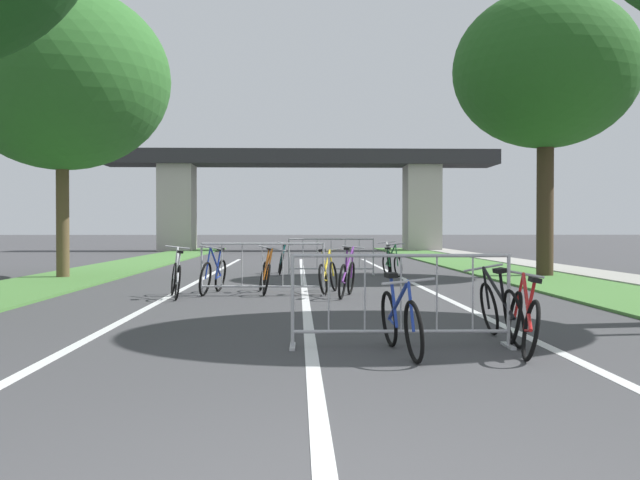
% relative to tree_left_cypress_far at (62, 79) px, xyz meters
% --- Properties ---
extents(grass_verge_left, '(2.67, 48.66, 0.05)m').
position_rel_tree_left_cypress_far_xyz_m(grass_verge_left, '(0.21, 3.68, -5.27)').
color(grass_verge_left, '#477A38').
rests_on(grass_verge_left, ground).
extents(grass_verge_right, '(2.67, 48.66, 0.05)m').
position_rel_tree_left_cypress_far_xyz_m(grass_verge_right, '(12.58, 3.68, -5.27)').
color(grass_verge_right, '#477A38').
rests_on(grass_verge_right, ground).
extents(sidewalk_path_right, '(1.62, 48.66, 0.08)m').
position_rel_tree_left_cypress_far_xyz_m(sidewalk_path_right, '(14.72, 3.68, -5.26)').
color(sidewalk_path_right, '#9E9B93').
rests_on(sidewalk_path_right, ground).
extents(lane_stripe_center, '(0.14, 28.15, 0.01)m').
position_rel_tree_left_cypress_far_xyz_m(lane_stripe_center, '(6.40, -2.15, -5.29)').
color(lane_stripe_center, silver).
rests_on(lane_stripe_center, ground).
extents(lane_stripe_right_lane, '(0.14, 28.15, 0.01)m').
position_rel_tree_left_cypress_far_xyz_m(lane_stripe_right_lane, '(9.06, -2.15, -5.29)').
color(lane_stripe_right_lane, silver).
rests_on(lane_stripe_right_lane, ground).
extents(lane_stripe_left_lane, '(0.14, 28.15, 0.01)m').
position_rel_tree_left_cypress_far_xyz_m(lane_stripe_left_lane, '(3.73, -2.15, -5.29)').
color(lane_stripe_left_lane, silver).
rests_on(lane_stripe_left_lane, ground).
extents(overpass_bridge, '(23.48, 3.19, 5.99)m').
position_rel_tree_left_cypress_far_xyz_m(overpass_bridge, '(6.40, 23.99, -1.05)').
color(overpass_bridge, '#2D2D30').
rests_on(overpass_bridge, ground).
extents(tree_left_cypress_far, '(5.69, 5.69, 7.72)m').
position_rel_tree_left_cypress_far_xyz_m(tree_left_cypress_far, '(0.00, 0.00, 0.00)').
color(tree_left_cypress_far, brown).
rests_on(tree_left_cypress_far, ground).
extents(tree_right_maple_mid, '(5.05, 5.05, 7.83)m').
position_rel_tree_left_cypress_far_xyz_m(tree_right_maple_mid, '(13.04, 0.23, 0.36)').
color(tree_right_maple_mid, '#3D2D1E').
rests_on(tree_right_maple_mid, ground).
extents(crowd_barrier_nearest, '(2.49, 0.47, 1.05)m').
position_rel_tree_left_cypress_far_xyz_m(crowd_barrier_nearest, '(7.40, -11.34, -4.78)').
color(crowd_barrier_nearest, '#ADADB2').
rests_on(crowd_barrier_nearest, ground).
extents(crowd_barrier_second, '(2.50, 0.54, 1.05)m').
position_rel_tree_left_cypress_far_xyz_m(crowd_barrier_second, '(5.55, -5.03, -4.78)').
color(crowd_barrier_second, '#ADADB2').
rests_on(crowd_barrier_second, ground).
extents(crowd_barrier_third, '(2.50, 0.54, 1.05)m').
position_rel_tree_left_cypress_far_xyz_m(crowd_barrier_third, '(7.21, 1.29, -4.78)').
color(crowd_barrier_third, '#ADADB2').
rests_on(crowd_barrier_third, ground).
extents(bicycle_blue_0, '(0.54, 1.66, 0.85)m').
position_rel_tree_left_cypress_far_xyz_m(bicycle_blue_0, '(7.33, -11.80, -4.94)').
color(bicycle_blue_0, black).
rests_on(bicycle_blue_0, ground).
extents(bicycle_yellow_1, '(0.58, 1.66, 0.92)m').
position_rel_tree_left_cypress_far_xyz_m(bicycle_yellow_1, '(6.88, -4.56, -4.94)').
color(bicycle_yellow_1, black).
rests_on(bicycle_yellow_1, ground).
extents(bicycle_silver_2, '(0.53, 1.66, 1.00)m').
position_rel_tree_left_cypress_far_xyz_m(bicycle_silver_2, '(3.91, -5.45, -4.92)').
color(bicycle_silver_2, black).
rests_on(bicycle_silver_2, ground).
extents(bicycle_orange_3, '(0.63, 1.73, 1.00)m').
position_rel_tree_left_cypress_far_xyz_m(bicycle_orange_3, '(5.58, -4.57, -4.93)').
color(bicycle_orange_3, black).
rests_on(bicycle_orange_3, ground).
extents(bicycle_black_4, '(0.49, 1.67, 0.90)m').
position_rel_tree_left_cypress_far_xyz_m(bicycle_black_4, '(8.63, -10.99, -4.92)').
color(bicycle_black_4, black).
rests_on(bicycle_black_4, ground).
extents(bicycle_teal_5, '(0.48, 1.60, 0.96)m').
position_rel_tree_left_cypress_far_xyz_m(bicycle_teal_5, '(5.77, 1.81, -4.95)').
color(bicycle_teal_5, black).
rests_on(bicycle_teal_5, ground).
extents(bicycle_red_6, '(0.57, 1.65, 0.87)m').
position_rel_tree_left_cypress_far_xyz_m(bicycle_red_6, '(8.65, -11.75, -4.95)').
color(bicycle_red_6, black).
rests_on(bicycle_red_6, ground).
extents(bicycle_green_7, '(0.53, 1.62, 0.94)m').
position_rel_tree_left_cypress_far_xyz_m(bicycle_green_7, '(8.88, 0.71, -4.95)').
color(bicycle_green_7, black).
rests_on(bicycle_green_7, ground).
extents(bicycle_white_8, '(0.54, 1.70, 0.96)m').
position_rel_tree_left_cypress_far_xyz_m(bicycle_white_8, '(8.95, 1.82, -4.92)').
color(bicycle_white_8, black).
rests_on(bicycle_white_8, ground).
extents(bicycle_purple_9, '(0.63, 1.69, 0.99)m').
position_rel_tree_left_cypress_far_xyz_m(bicycle_purple_9, '(7.21, -5.39, -4.92)').
color(bicycle_purple_9, black).
rests_on(bicycle_purple_9, ground).
extents(bicycle_blue_10, '(0.45, 1.73, 1.00)m').
position_rel_tree_left_cypress_far_xyz_m(bicycle_blue_10, '(4.53, -4.63, -4.92)').
color(bicycle_blue_10, black).
rests_on(bicycle_blue_10, ground).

